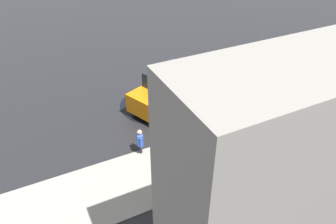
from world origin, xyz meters
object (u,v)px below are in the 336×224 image
at_px(pedestrian, 140,140).
at_px(sign_post, 172,130).
at_px(parked_sedan, 299,76).
at_px(fire_hydrant, 164,142).
at_px(moving_hatchback, 165,89).

xyz_separation_m(pedestrian, sign_post, (-1.04, 1.02, 0.90)).
bearing_deg(pedestrian, parked_sedan, -175.06).
height_order(parked_sedan, pedestrian, parked_sedan).
relative_size(fire_hydrant, sign_post, 0.33).
xyz_separation_m(fire_hydrant, sign_post, (0.02, 0.76, 1.18)).
xyz_separation_m(parked_sedan, pedestrian, (9.97, 0.86, -0.31)).
distance_m(parked_sedan, pedestrian, 10.01).
height_order(parked_sedan, fire_hydrant, parked_sedan).
relative_size(moving_hatchback, sign_post, 1.77).
bearing_deg(sign_post, pedestrian, -44.48).
xyz_separation_m(fire_hydrant, pedestrian, (1.06, -0.25, 0.28)).
bearing_deg(sign_post, moving_hatchback, -112.34).
distance_m(parked_sedan, sign_post, 9.14).
bearing_deg(pedestrian, sign_post, 135.52).
bearing_deg(fire_hydrant, moving_hatchback, -116.75).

